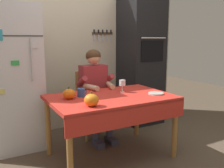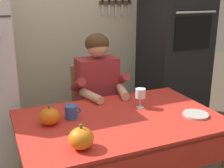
% 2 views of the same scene
% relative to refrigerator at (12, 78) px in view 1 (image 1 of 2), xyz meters
% --- Properties ---
extents(ground_plane, '(10.00, 10.00, 0.00)m').
position_rel_refrigerator_xyz_m(ground_plane, '(0.95, -0.96, -0.90)').
color(ground_plane, brown).
rests_on(ground_plane, ground).
extents(back_wall_assembly, '(3.70, 0.13, 2.60)m').
position_rel_refrigerator_xyz_m(back_wall_assembly, '(1.00, 0.39, 0.40)').
color(back_wall_assembly, beige).
rests_on(back_wall_assembly, ground).
extents(refrigerator, '(0.68, 0.71, 1.80)m').
position_rel_refrigerator_xyz_m(refrigerator, '(0.00, 0.00, 0.00)').
color(refrigerator, silver).
rests_on(refrigerator, ground).
extents(wall_oven, '(0.60, 0.64, 2.10)m').
position_rel_refrigerator_xyz_m(wall_oven, '(2.00, 0.04, 0.15)').
color(wall_oven, black).
rests_on(wall_oven, ground).
extents(dining_table, '(1.40, 0.90, 0.74)m').
position_rel_refrigerator_xyz_m(dining_table, '(0.95, -0.88, -0.24)').
color(dining_table, '#9E6B33').
rests_on(dining_table, ground).
extents(chair_behind_person, '(0.40, 0.40, 0.93)m').
position_rel_refrigerator_xyz_m(chair_behind_person, '(1.03, -0.09, -0.39)').
color(chair_behind_person, tan).
rests_on(chair_behind_person, ground).
extents(seated_person, '(0.47, 0.55, 1.25)m').
position_rel_refrigerator_xyz_m(seated_person, '(1.03, -0.28, -0.16)').
color(seated_person, '#38384C').
rests_on(seated_person, ground).
extents(coffee_mug, '(0.11, 0.09, 0.09)m').
position_rel_refrigerator_xyz_m(coffee_mug, '(0.64, -0.73, -0.11)').
color(coffee_mug, '#2D569E').
rests_on(coffee_mug, dining_table).
extents(wine_glass, '(0.08, 0.08, 0.15)m').
position_rel_refrigerator_xyz_m(wine_glass, '(1.17, -0.75, -0.05)').
color(wine_glass, white).
rests_on(wine_glass, dining_table).
extents(pumpkin_large, '(0.14, 0.14, 0.15)m').
position_rel_refrigerator_xyz_m(pumpkin_large, '(0.58, -1.16, -0.10)').
color(pumpkin_large, orange).
rests_on(pumpkin_large, dining_table).
extents(pumpkin_medium, '(0.14, 0.14, 0.14)m').
position_rel_refrigerator_xyz_m(pumpkin_medium, '(0.48, -0.77, -0.10)').
color(pumpkin_medium, orange).
rests_on(pumpkin_medium, dining_table).
extents(serving_tray, '(0.18, 0.18, 0.02)m').
position_rel_refrigerator_xyz_m(serving_tray, '(1.46, -1.04, -0.15)').
color(serving_tray, '#B7B2A8').
rests_on(serving_tray, dining_table).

